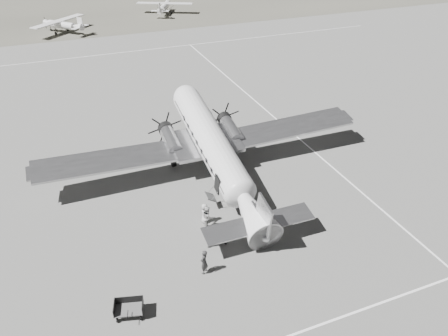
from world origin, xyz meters
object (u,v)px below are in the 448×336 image
light_plane_left (62,26)px  light_plane_right (164,8)px  ground_crew (204,262)px  ramp_agent (207,217)px  baggage_cart_far (129,309)px  baggage_cart_near (216,237)px  dc3_airliner (215,150)px  passenger (205,213)px

light_plane_left → light_plane_right: 21.75m
light_plane_left → ground_crew: 63.14m
light_plane_left → ramp_agent: 59.20m
ramp_agent → baggage_cart_far: bearing=140.0°
ground_crew → ramp_agent: (1.70, 4.07, 0.02)m
light_plane_left → ground_crew: bearing=-129.0°
light_plane_left → ramp_agent: size_ratio=6.35×
baggage_cart_near → ramp_agent: bearing=97.6°
light_plane_right → baggage_cart_near: (-14.97, -68.25, -0.73)m
light_plane_right → ground_crew: (-16.66, -70.64, -0.29)m
light_plane_right → baggage_cart_far: 75.38m
ground_crew → light_plane_left: bearing=-131.2°
baggage_cart_far → light_plane_right: bearing=88.5°
dc3_airliner → baggage_cart_far: dc3_airliner is taller
dc3_airliner → ground_crew: bearing=-114.0°
light_plane_left → passenger: 58.59m
dc3_airliner → passenger: size_ratio=17.92×
light_plane_right → ramp_agent: (-14.96, -66.57, -0.28)m
dc3_airliner → ramp_agent: dc3_airliner is taller
light_plane_left → light_plane_right: (20.37, 7.61, -0.01)m
ground_crew → passenger: (1.70, 4.69, -0.09)m
baggage_cart_far → ramp_agent: size_ratio=0.94×
light_plane_left → baggage_cart_far: bearing=-133.6°
passenger → dc3_airliner: bearing=-25.0°
dc3_airliner → light_plane_right: dc3_airliner is taller
baggage_cart_near → dc3_airliner: bearing=77.6°
dc3_airliner → passenger: dc3_airliner is taller
light_plane_right → dc3_airliner: bearing=-75.2°
light_plane_right → ramp_agent: bearing=-76.5°
light_plane_right → baggage_cart_far: bearing=-80.5°
dc3_airliner → passenger: (-2.76, -5.13, -1.92)m
baggage_cart_near → baggage_cart_far: 7.78m
baggage_cart_far → ground_crew: ground_crew is taller
passenger → baggage_cart_near: bearing=-177.2°
dc3_airliner → light_plane_right: (12.20, 60.82, -1.54)m
light_plane_left → baggage_cart_far: 64.59m
dc3_airliner → baggage_cart_near: size_ratio=17.96×
dc3_airliner → passenger: bearing=-117.8°
light_plane_left → passenger: light_plane_left is taller
baggage_cart_far → passenger: (6.73, 6.24, 0.32)m
light_plane_right → ramp_agent: 68.23m
baggage_cart_near → passenger: passenger is taller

